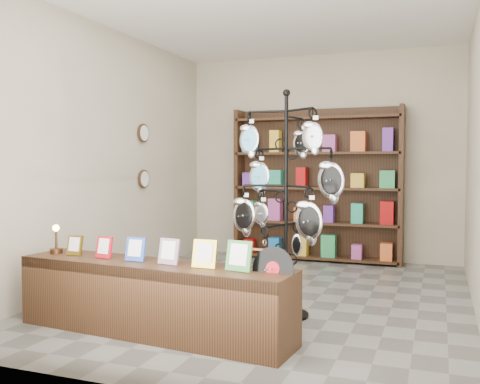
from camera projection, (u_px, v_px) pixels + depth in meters
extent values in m
plane|color=slate|center=(269.00, 297.00, 5.62)|extent=(5.00, 5.00, 0.00)
plane|color=#BDAE98|center=(320.00, 157.00, 7.88)|extent=(4.00, 0.00, 4.00)
plane|color=#BDAE98|center=(144.00, 147.00, 3.21)|extent=(4.00, 0.00, 4.00)
plane|color=#BDAE98|center=(106.00, 155.00, 6.25)|extent=(0.00, 5.00, 5.00)
plane|color=#BDAE98|center=(479.00, 153.00, 4.85)|extent=(0.00, 5.00, 5.00)
plane|color=white|center=(269.00, 7.00, 5.47)|extent=(5.00, 5.00, 0.00)
cylinder|color=black|center=(286.00, 314.00, 4.91)|extent=(0.51, 0.51, 0.03)
cylinder|color=black|center=(286.00, 207.00, 4.86)|extent=(0.04, 0.04, 2.02)
sphere|color=black|center=(287.00, 93.00, 4.80)|extent=(0.07, 0.07, 0.07)
ellipsoid|color=silver|center=(297.00, 245.00, 5.05)|extent=(0.11, 0.06, 0.21)
cube|color=tan|center=(265.00, 250.00, 4.67)|extent=(0.38, 0.08, 0.04)
cube|color=black|center=(152.00, 298.00, 4.37)|extent=(2.45, 0.71, 0.59)
cube|color=gold|center=(75.00, 245.00, 4.71)|extent=(0.16, 0.07, 0.18)
cube|color=#AF0E19|center=(104.00, 247.00, 4.56)|extent=(0.17, 0.07, 0.19)
cube|color=#263FA5|center=(136.00, 249.00, 4.42)|extent=(0.18, 0.07, 0.20)
cube|color=#E54C33|center=(169.00, 251.00, 4.28)|extent=(0.19, 0.08, 0.21)
cube|color=gold|center=(205.00, 254.00, 4.13)|extent=(0.20, 0.08, 0.22)
cube|color=#337233|center=(239.00, 256.00, 4.01)|extent=(0.21, 0.08, 0.23)
cylinder|color=black|center=(273.00, 269.00, 3.95)|extent=(0.33, 0.10, 0.32)
cylinder|color=#AF0E19|center=(273.00, 269.00, 3.95)|extent=(0.11, 0.04, 0.11)
cylinder|color=#412512|center=(56.00, 251.00, 4.81)|extent=(0.11, 0.11, 0.04)
cylinder|color=#412512|center=(56.00, 240.00, 4.80)|extent=(0.02, 0.02, 0.15)
sphere|color=#FFBF59|center=(56.00, 228.00, 4.80)|extent=(0.06, 0.06, 0.06)
cube|color=black|center=(319.00, 184.00, 7.85)|extent=(2.40, 0.04, 2.20)
cube|color=black|center=(240.00, 184.00, 8.11)|extent=(0.06, 0.36, 2.20)
cube|color=black|center=(401.00, 186.00, 7.29)|extent=(0.06, 0.36, 2.20)
cube|color=black|center=(316.00, 257.00, 7.75)|extent=(2.36, 0.36, 0.04)
cube|color=black|center=(316.00, 223.00, 7.73)|extent=(2.36, 0.36, 0.03)
cube|color=black|center=(316.00, 188.00, 7.70)|extent=(2.36, 0.36, 0.04)
cube|color=black|center=(316.00, 153.00, 7.68)|extent=(2.36, 0.36, 0.04)
cube|color=black|center=(317.00, 118.00, 7.65)|extent=(2.36, 0.36, 0.04)
cylinder|color=black|center=(143.00, 133.00, 6.97)|extent=(0.03, 0.24, 0.24)
cylinder|color=black|center=(144.00, 179.00, 7.00)|extent=(0.03, 0.24, 0.24)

